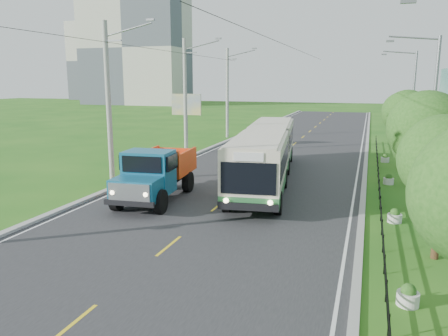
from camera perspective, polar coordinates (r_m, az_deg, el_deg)
The scene contains 28 objects.
ground at distance 17.65m, azimuth -7.20°, elevation -10.10°, with size 240.00×240.00×0.00m, color #1F5C15.
road at distance 36.09m, azimuth 6.60°, elevation 1.01°, with size 14.00×120.00×0.02m, color #28282B.
curb_left at distance 38.17m, azimuth -4.04°, elevation 1.72°, with size 0.40×120.00×0.15m, color #9E9E99.
curb_right at distance 35.35m, azimuth 18.01°, elevation 0.38°, with size 0.30×120.00×0.10m, color #9E9E99.
edge_line_left at distance 37.98m, azimuth -3.27°, elevation 1.60°, with size 0.12×120.00×0.00m, color silver.
edge_line_right at distance 35.36m, azimuth 17.20°, elevation 0.38°, with size 0.12×120.00×0.00m, color silver.
centre_dash at distance 17.64m, azimuth -7.20°, elevation -10.03°, with size 0.12×2.20×0.00m, color yellow.
railing_right at distance 29.43m, azimuth 19.54°, elevation -1.35°, with size 0.04×40.00×0.60m, color black.
pole_near at distance 28.40m, azimuth -14.78°, elevation 8.28°, with size 3.51×0.32×10.00m.
pole_mid at distance 39.00m, azimuth -5.04°, elevation 9.33°, with size 3.51×0.32×10.00m.
pole_far at distance 50.24m, azimuth 0.48°, elevation 9.81°, with size 3.51×0.32×10.00m.
tree_second at distance 17.36m, azimuth 26.88°, elevation 0.47°, with size 3.18×3.26×5.30m.
tree_third at distance 23.19m, azimuth 24.92°, elevation 4.25°, with size 3.60×3.62×6.00m.
tree_fourth at distance 29.17m, azimuth 23.61°, elevation 4.80°, with size 3.24×3.31×5.40m.
tree_fifth at distance 35.11m, azimuth 22.83°, elevation 6.25°, with size 3.48×3.52×5.80m.
tree_back at distance 41.09m, azimuth 22.22°, elevation 6.63°, with size 3.30×3.36×5.50m.
streetlight_mid at distance 29.01m, azimuth 25.40°, elevation 7.24°, with size 3.02×0.20×9.07m.
streetlight_far at distance 42.94m, azimuth 23.25°, elevation 8.39°, with size 3.02×0.20×9.07m.
planter_front at distance 14.24m, azimuth 22.91°, elevation -15.15°, with size 0.64×0.64×0.67m.
planter_near at distance 21.70m, azimuth 21.40°, elevation -5.90°, with size 0.64×0.64×0.67m.
planter_mid at distance 29.45m, azimuth 20.70°, elevation -1.44°, with size 0.64×0.64×0.67m.
planter_far at distance 37.31m, azimuth 20.29°, elevation 1.15°, with size 0.64×0.64×0.67m.
billboard_left at distance 42.30m, azimuth -4.93°, elevation 7.82°, with size 3.00×0.20×5.20m.
billboard_right at distance 35.16m, azimuth 27.04°, elevation 8.35°, with size 0.24×6.00×7.30m.
apartment_near at distance 126.47m, azimuth -11.49°, elevation 14.99°, with size 28.00×14.00×30.00m, color #B7B2A3.
apartment_far at distance 160.67m, azimuth -14.88°, elevation 13.30°, with size 24.00×14.00×26.00m, color #B7B2A3.
bus at distance 28.19m, azimuth 5.53°, elevation 2.30°, with size 5.12×17.68×3.37m.
dump_truck at distance 23.97m, azimuth -8.90°, elevation -0.36°, with size 3.21×7.03×2.87m.
Camera 1 is at (7.22, -14.77, 6.42)m, focal length 35.00 mm.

